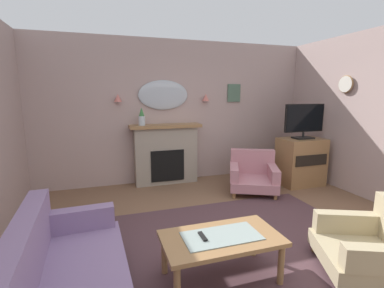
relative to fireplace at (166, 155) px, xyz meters
name	(u,v)px	position (x,y,z in m)	size (l,w,h in m)	color
floor	(246,258)	(0.29, -2.68, -0.62)	(6.41, 6.70, 0.10)	brown
wall_back	(177,112)	(0.29, 0.22, 0.81)	(6.41, 0.10, 2.76)	#B29993
patterned_rug	(238,244)	(0.29, -2.48, -0.56)	(3.20, 2.40, 0.01)	#4C3338
fireplace	(166,155)	(0.00, 0.00, 0.00)	(1.36, 0.36, 1.16)	gray
mantel_vase_left	(142,117)	(-0.45, -0.03, 0.74)	(0.12, 0.12, 0.33)	silver
wall_mirror	(163,95)	(0.00, 0.14, 1.14)	(0.96, 0.06, 0.56)	#B2BCC6
wall_sconce_left	(118,98)	(-0.85, 0.09, 1.09)	(0.14, 0.14, 0.14)	#D17066
wall_sconce_right	(206,98)	(0.85, 0.09, 1.09)	(0.14, 0.14, 0.14)	#D17066
wall_clock	(346,84)	(2.96, -1.26, 1.33)	(0.04, 0.31, 0.31)	silver
framed_picture	(234,93)	(1.50, 0.15, 1.18)	(0.28, 0.03, 0.36)	#4C6B56
coffee_table	(221,242)	(-0.15, -2.97, -0.19)	(1.10, 0.60, 0.45)	olive
tv_remote	(203,237)	(-0.32, -2.94, -0.12)	(0.04, 0.16, 0.02)	black
floral_couch	(61,272)	(-1.52, -2.89, -0.25)	(0.94, 1.75, 0.76)	gray
armchair_near_fireplace	(376,245)	(1.29, -3.36, -0.27)	(1.07, 1.06, 0.71)	tan
armchair_beside_couch	(253,174)	(1.40, -0.90, -0.27)	(1.07, 1.08, 0.71)	#B77A84
tv_cabinet	(301,161)	(2.45, -0.87, -0.12)	(0.80, 0.58, 0.90)	olive
tv_flatscreen	(304,120)	(2.45, -0.89, 0.68)	(0.84, 0.24, 0.65)	black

